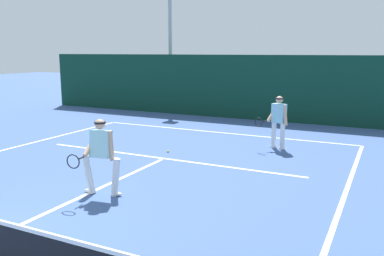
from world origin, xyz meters
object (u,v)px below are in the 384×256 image
player_near (101,154)px  light_pole (170,28)px  player_far (278,120)px  tennis_ball_extra (168,151)px

player_near → light_pole: size_ratio=0.24×
player_far → tennis_ball_extra: (-2.80, -1.90, -0.87)m
player_near → tennis_ball_extra: bearing=-90.5°
player_near → tennis_ball_extra: size_ratio=24.44×
player_far → tennis_ball_extra: 3.49m
light_pole → player_near: bearing=-67.2°
player_far → light_pole: size_ratio=0.25×
player_near → player_far: bearing=-120.5°
tennis_ball_extra → light_pole: light_pole is taller
player_far → tennis_ball_extra: size_ratio=24.70×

